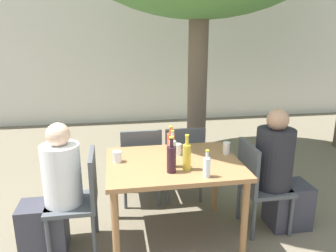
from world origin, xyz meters
name	(u,v)px	position (x,y,z in m)	size (l,w,h in m)	color
ground_plane	(173,236)	(0.00, 0.00, 0.00)	(30.00, 30.00, 0.00)	#706651
cafe_building_wall	(136,57)	(0.00, 4.36, 1.40)	(10.00, 0.08, 2.80)	silver
dining_table_front	(173,171)	(0.00, 0.00, 0.68)	(1.20, 0.93, 0.78)	#996B42
patio_chair_0	(81,195)	(-0.83, 0.00, 0.51)	(0.44, 0.44, 0.90)	#474C51
patio_chair_1	(258,181)	(0.83, 0.00, 0.51)	(0.44, 0.44, 0.90)	#474C51
patio_chair_2	(141,161)	(-0.24, 0.70, 0.51)	(0.44, 0.44, 0.90)	#474C51
patio_chair_3	(183,159)	(0.24, 0.70, 0.51)	(0.44, 0.44, 0.90)	#474C51
person_seated_0	(53,196)	(-1.07, 0.00, 0.53)	(0.57, 0.33, 1.19)	#383842
person_seated_1	(280,176)	(1.06, 0.00, 0.55)	(0.58, 0.36, 1.23)	#383842
soda_bottle_0	(171,142)	(0.02, 0.26, 0.88)	(0.08, 0.08, 0.26)	#DB4C2D
wine_bottle_1	(171,159)	(-0.06, -0.23, 0.90)	(0.08, 0.08, 0.31)	#331923
water_bottle_2	(172,153)	(-0.03, -0.12, 0.91)	(0.06, 0.06, 0.33)	silver
water_bottle_3	(207,167)	(0.21, -0.37, 0.87)	(0.06, 0.06, 0.23)	silver
oil_cruet_4	(187,156)	(0.08, -0.20, 0.90)	(0.07, 0.07, 0.31)	gold
drinking_glass_0	(226,148)	(0.54, 0.11, 0.84)	(0.07, 0.07, 0.12)	silver
drinking_glass_1	(177,149)	(0.07, 0.16, 0.83)	(0.08, 0.08, 0.11)	silver
drinking_glass_2	(117,157)	(-0.50, 0.08, 0.83)	(0.08, 0.08, 0.10)	white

